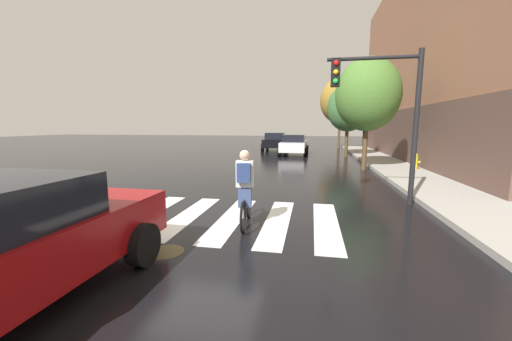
{
  "coord_description": "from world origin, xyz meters",
  "views": [
    {
      "loc": [
        2.47,
        -6.62,
        2.2
      ],
      "look_at": [
        0.78,
        2.42,
        0.81
      ],
      "focal_mm": 20.8,
      "sensor_mm": 36.0,
      "label": 1
    }
  ],
  "objects_px": {
    "street_tree_mid": "(348,108)",
    "street_tree_near": "(368,95)",
    "sedan_far": "(275,141)",
    "traffic_light_near": "(385,101)",
    "sedan_mid": "(294,144)",
    "fire_hydrant": "(415,161)",
    "cyclist": "(245,189)",
    "street_tree_far": "(340,100)",
    "manhole_cover": "(166,252)"
  },
  "relations": [
    {
      "from": "fire_hydrant",
      "to": "street_tree_far",
      "type": "bearing_deg",
      "value": 98.31
    },
    {
      "from": "manhole_cover",
      "to": "street_tree_mid",
      "type": "distance_m",
      "value": 18.45
    },
    {
      "from": "street_tree_near",
      "to": "traffic_light_near",
      "type": "bearing_deg",
      "value": -95.82
    },
    {
      "from": "cyclist",
      "to": "street_tree_mid",
      "type": "distance_m",
      "value": 16.52
    },
    {
      "from": "sedan_far",
      "to": "street_tree_mid",
      "type": "relative_size",
      "value": 0.91
    },
    {
      "from": "fire_hydrant",
      "to": "traffic_light_near",
      "type": "bearing_deg",
      "value": -114.8
    },
    {
      "from": "fire_hydrant",
      "to": "street_tree_far",
      "type": "xyz_separation_m",
      "value": [
        -2.22,
        15.22,
        4.11
      ]
    },
    {
      "from": "sedan_mid",
      "to": "street_tree_far",
      "type": "xyz_separation_m",
      "value": [
        3.96,
        7.48,
        3.84
      ]
    },
    {
      "from": "sedan_far",
      "to": "cyclist",
      "type": "distance_m",
      "value": 20.79
    },
    {
      "from": "sedan_mid",
      "to": "fire_hydrant",
      "type": "relative_size",
      "value": 5.77
    },
    {
      "from": "sedan_far",
      "to": "street_tree_near",
      "type": "relative_size",
      "value": 0.84
    },
    {
      "from": "street_tree_mid",
      "to": "street_tree_near",
      "type": "bearing_deg",
      "value": -88.48
    },
    {
      "from": "sedan_far",
      "to": "street_tree_mid",
      "type": "height_order",
      "value": "street_tree_mid"
    },
    {
      "from": "traffic_light_near",
      "to": "fire_hydrant",
      "type": "distance_m",
      "value": 7.37
    },
    {
      "from": "traffic_light_near",
      "to": "fire_hydrant",
      "type": "xyz_separation_m",
      "value": [
        2.93,
        6.34,
        -2.33
      ]
    },
    {
      "from": "street_tree_mid",
      "to": "street_tree_far",
      "type": "bearing_deg",
      "value": 88.71
    },
    {
      "from": "traffic_light_near",
      "to": "street_tree_near",
      "type": "xyz_separation_m",
      "value": [
        0.69,
        6.79,
        0.84
      ]
    },
    {
      "from": "manhole_cover",
      "to": "cyclist",
      "type": "relative_size",
      "value": 0.37
    },
    {
      "from": "sedan_far",
      "to": "street_tree_near",
      "type": "height_order",
      "value": "street_tree_near"
    },
    {
      "from": "manhole_cover",
      "to": "sedan_far",
      "type": "xyz_separation_m",
      "value": [
        -0.75,
        22.3,
        0.82
      ]
    },
    {
      "from": "fire_hydrant",
      "to": "street_tree_near",
      "type": "xyz_separation_m",
      "value": [
        -2.24,
        0.45,
        3.17
      ]
    },
    {
      "from": "manhole_cover",
      "to": "sedan_mid",
      "type": "xyz_separation_m",
      "value": [
        1.16,
        18.25,
        0.79
      ]
    },
    {
      "from": "traffic_light_near",
      "to": "street_tree_near",
      "type": "distance_m",
      "value": 6.88
    },
    {
      "from": "sedan_mid",
      "to": "street_tree_mid",
      "type": "distance_m",
      "value": 4.67
    },
    {
      "from": "manhole_cover",
      "to": "fire_hydrant",
      "type": "bearing_deg",
      "value": 55.07
    },
    {
      "from": "street_tree_mid",
      "to": "street_tree_far",
      "type": "distance_m",
      "value": 8.38
    },
    {
      "from": "manhole_cover",
      "to": "sedan_mid",
      "type": "distance_m",
      "value": 18.31
    },
    {
      "from": "cyclist",
      "to": "traffic_light_near",
      "type": "distance_m",
      "value": 4.67
    },
    {
      "from": "sedan_mid",
      "to": "sedan_far",
      "type": "relative_size",
      "value": 0.97
    },
    {
      "from": "fire_hydrant",
      "to": "street_tree_near",
      "type": "bearing_deg",
      "value": 168.61
    },
    {
      "from": "cyclist",
      "to": "manhole_cover",
      "type": "bearing_deg",
      "value": -124.37
    },
    {
      "from": "cyclist",
      "to": "sedan_mid",
      "type": "bearing_deg",
      "value": 89.75
    },
    {
      "from": "manhole_cover",
      "to": "street_tree_mid",
      "type": "height_order",
      "value": "street_tree_mid"
    },
    {
      "from": "sedan_far",
      "to": "manhole_cover",
      "type": "bearing_deg",
      "value": -88.07
    },
    {
      "from": "sedan_mid",
      "to": "traffic_light_near",
      "type": "bearing_deg",
      "value": -77.01
    },
    {
      "from": "street_tree_far",
      "to": "traffic_light_near",
      "type": "bearing_deg",
      "value": -91.88
    },
    {
      "from": "traffic_light_near",
      "to": "street_tree_far",
      "type": "height_order",
      "value": "street_tree_far"
    },
    {
      "from": "sedan_mid",
      "to": "cyclist",
      "type": "xyz_separation_m",
      "value": [
        -0.07,
        -16.67,
        0.05
      ]
    },
    {
      "from": "traffic_light_near",
      "to": "fire_hydrant",
      "type": "bearing_deg",
      "value": 65.2
    },
    {
      "from": "sedan_mid",
      "to": "cyclist",
      "type": "distance_m",
      "value": 16.67
    },
    {
      "from": "sedan_mid",
      "to": "street_tree_mid",
      "type": "relative_size",
      "value": 0.88
    },
    {
      "from": "fire_hydrant",
      "to": "street_tree_mid",
      "type": "height_order",
      "value": "street_tree_mid"
    },
    {
      "from": "fire_hydrant",
      "to": "cyclist",
      "type": "bearing_deg",
      "value": -125.03
    },
    {
      "from": "fire_hydrant",
      "to": "street_tree_far",
      "type": "height_order",
      "value": "street_tree_far"
    },
    {
      "from": "traffic_light_near",
      "to": "street_tree_mid",
      "type": "xyz_separation_m",
      "value": [
        0.52,
        13.28,
        0.57
      ]
    },
    {
      "from": "cyclist",
      "to": "street_tree_near",
      "type": "distance_m",
      "value": 10.59
    },
    {
      "from": "sedan_far",
      "to": "traffic_light_near",
      "type": "bearing_deg",
      "value": -74.12
    },
    {
      "from": "manhole_cover",
      "to": "sedan_mid",
      "type": "relative_size",
      "value": 0.14
    },
    {
      "from": "sedan_far",
      "to": "street_tree_far",
      "type": "distance_m",
      "value": 7.79
    },
    {
      "from": "street_tree_near",
      "to": "street_tree_mid",
      "type": "bearing_deg",
      "value": 91.52
    }
  ]
}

